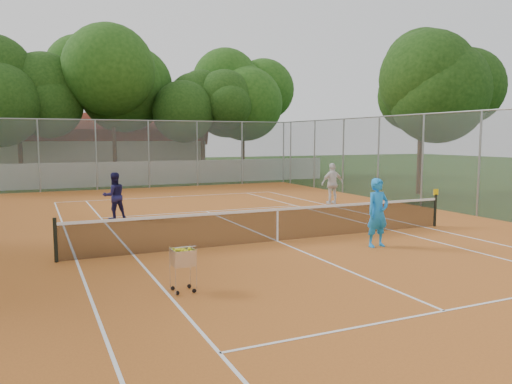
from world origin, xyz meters
name	(u,v)px	position (x,y,z in m)	size (l,w,h in m)	color
ground	(277,242)	(0.00, 0.00, 0.00)	(120.00, 120.00, 0.00)	#15320D
court_pad	(277,242)	(0.00, 0.00, 0.01)	(18.00, 34.00, 0.02)	#B76223
court_lines	(277,241)	(0.00, 0.00, 0.02)	(10.98, 23.78, 0.01)	white
tennis_net	(277,224)	(0.00, 0.00, 0.51)	(11.88, 0.10, 0.98)	black
perimeter_fence	(278,173)	(0.00, 0.00, 2.00)	(18.00, 34.00, 4.00)	slate
boundary_wall	(142,173)	(0.00, 19.00, 0.75)	(26.00, 0.30, 1.50)	silver
clubhouse	(91,148)	(-2.00, 29.00, 2.20)	(16.40, 9.00, 4.40)	beige
tropical_trees	(132,108)	(0.00, 22.00, 5.00)	(29.00, 19.00, 10.00)	black
player_near	(378,213)	(2.18, -1.75, 0.96)	(0.69, 0.45, 1.88)	#1A85E4
player_far_left	(114,196)	(-3.67, 5.99, 0.88)	(0.83, 0.65, 1.71)	#191745
player_far_right	(333,184)	(5.93, 6.29, 0.94)	(1.08, 0.45, 1.84)	white
ball_hopper	(183,269)	(-3.80, -3.51, 0.48)	(0.45, 0.45, 0.93)	silver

